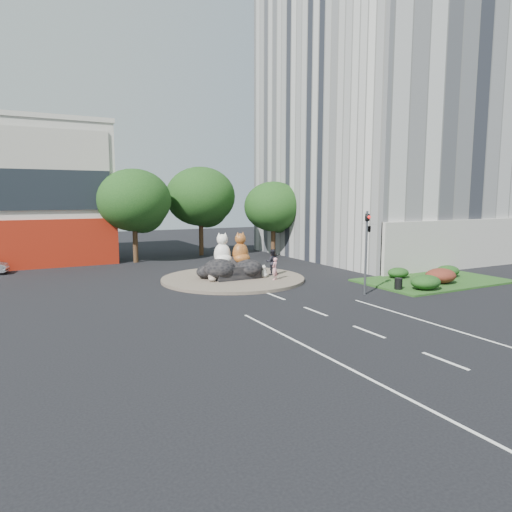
{
  "coord_description": "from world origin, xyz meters",
  "views": [
    {
      "loc": [
        -13.28,
        -18.71,
        5.84
      ],
      "look_at": [
        0.41,
        7.3,
        2.0
      ],
      "focal_mm": 32.0,
      "sensor_mm": 36.0,
      "label": 1
    }
  ],
  "objects_px": {
    "kitten_calico": "(212,274)",
    "pedestrian_pink": "(275,269)",
    "pedestrian_dark": "(272,262)",
    "litter_bin": "(398,284)",
    "cat_white": "(222,249)",
    "kitten_white": "(264,271)",
    "cat_tabby": "(240,248)"
  },
  "relations": [
    {
      "from": "kitten_calico",
      "to": "pedestrian_pink",
      "type": "height_order",
      "value": "pedestrian_pink"
    },
    {
      "from": "kitten_calico",
      "to": "pedestrian_dark",
      "type": "distance_m",
      "value": 4.89
    },
    {
      "from": "litter_bin",
      "to": "kitten_calico",
      "type": "bearing_deg",
      "value": 141.66
    },
    {
      "from": "cat_white",
      "to": "pedestrian_pink",
      "type": "distance_m",
      "value": 3.98
    },
    {
      "from": "kitten_calico",
      "to": "kitten_white",
      "type": "height_order",
      "value": "kitten_calico"
    },
    {
      "from": "cat_tabby",
      "to": "kitten_calico",
      "type": "height_order",
      "value": "cat_tabby"
    },
    {
      "from": "kitten_white",
      "to": "litter_bin",
      "type": "distance_m",
      "value": 9.14
    },
    {
      "from": "cat_white",
      "to": "pedestrian_dark",
      "type": "height_order",
      "value": "cat_white"
    },
    {
      "from": "cat_white",
      "to": "cat_tabby",
      "type": "xyz_separation_m",
      "value": [
        1.27,
        -0.3,
        0.01
      ]
    },
    {
      "from": "cat_tabby",
      "to": "pedestrian_dark",
      "type": "xyz_separation_m",
      "value": [
        2.32,
        -0.48,
        -1.1
      ]
    },
    {
      "from": "kitten_calico",
      "to": "litter_bin",
      "type": "height_order",
      "value": "kitten_calico"
    },
    {
      "from": "cat_tabby",
      "to": "kitten_white",
      "type": "height_order",
      "value": "cat_tabby"
    },
    {
      "from": "cat_tabby",
      "to": "kitten_calico",
      "type": "relative_size",
      "value": 2.22
    },
    {
      "from": "kitten_calico",
      "to": "kitten_white",
      "type": "xyz_separation_m",
      "value": [
        3.84,
        -0.2,
        -0.07
      ]
    },
    {
      "from": "kitten_white",
      "to": "pedestrian_dark",
      "type": "xyz_separation_m",
      "value": [
        1.02,
        0.59,
        0.49
      ]
    },
    {
      "from": "cat_tabby",
      "to": "pedestrian_pink",
      "type": "relative_size",
      "value": 1.5
    },
    {
      "from": "kitten_calico",
      "to": "kitten_white",
      "type": "bearing_deg",
      "value": 9.45
    },
    {
      "from": "cat_white",
      "to": "cat_tabby",
      "type": "relative_size",
      "value": 0.99
    },
    {
      "from": "pedestrian_dark",
      "to": "pedestrian_pink",
      "type": "bearing_deg",
      "value": 88.5
    },
    {
      "from": "kitten_white",
      "to": "cat_tabby",
      "type": "bearing_deg",
      "value": 108.84
    },
    {
      "from": "cat_white",
      "to": "litter_bin",
      "type": "height_order",
      "value": "cat_white"
    },
    {
      "from": "kitten_calico",
      "to": "pedestrian_dark",
      "type": "relative_size",
      "value": 0.55
    },
    {
      "from": "kitten_calico",
      "to": "litter_bin",
      "type": "relative_size",
      "value": 1.46
    },
    {
      "from": "cat_tabby",
      "to": "kitten_white",
      "type": "xyz_separation_m",
      "value": [
        1.3,
        -1.08,
        -1.59
      ]
    },
    {
      "from": "cat_white",
      "to": "litter_bin",
      "type": "relative_size",
      "value": 3.21
    },
    {
      "from": "pedestrian_pink",
      "to": "litter_bin",
      "type": "height_order",
      "value": "pedestrian_pink"
    },
    {
      "from": "cat_white",
      "to": "cat_tabby",
      "type": "bearing_deg",
      "value": 1.57
    },
    {
      "from": "kitten_white",
      "to": "pedestrian_dark",
      "type": "bearing_deg",
      "value": -1.33
    },
    {
      "from": "cat_white",
      "to": "pedestrian_dark",
      "type": "distance_m",
      "value": 3.83
    },
    {
      "from": "cat_tabby",
      "to": "pedestrian_pink",
      "type": "xyz_separation_m",
      "value": [
        1.49,
        -2.27,
        -1.28
      ]
    },
    {
      "from": "cat_white",
      "to": "litter_bin",
      "type": "bearing_deg",
      "value": -31.77
    },
    {
      "from": "pedestrian_dark",
      "to": "cat_tabby",
      "type": "bearing_deg",
      "value": 11.39
    }
  ]
}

